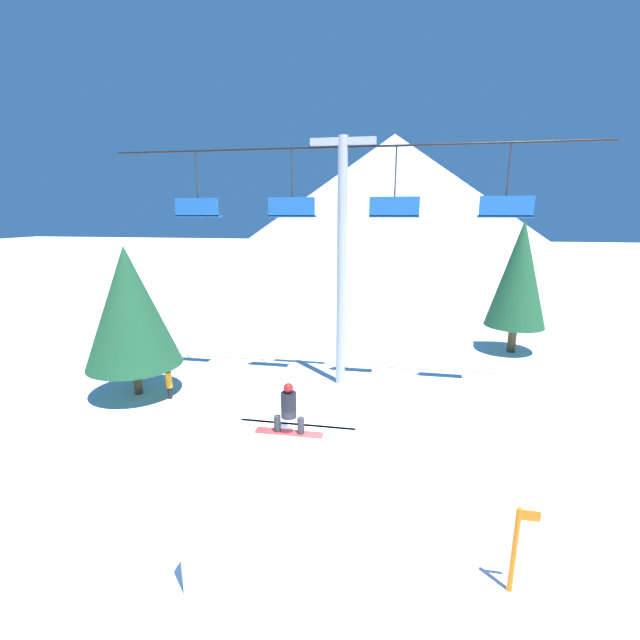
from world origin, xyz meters
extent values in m
plane|color=white|center=(0.00, 0.00, 0.00)|extent=(220.00, 220.00, 0.00)
cone|color=silver|center=(0.00, 76.10, 10.42)|extent=(60.95, 60.95, 20.85)
cube|color=white|center=(-0.66, -0.47, 0.96)|extent=(2.77, 3.22, 1.93)
cube|color=silver|center=(-0.66, 1.09, 1.90)|extent=(2.77, 0.10, 0.06)
cube|color=#B22D2D|center=(-0.74, 0.65, 1.94)|extent=(1.56, 0.26, 0.03)
cylinder|color=black|center=(-1.01, 0.65, 2.14)|extent=(0.16, 0.16, 0.38)
cylinder|color=black|center=(-0.47, 0.65, 2.14)|extent=(0.16, 0.16, 0.38)
cylinder|color=black|center=(-0.74, 0.65, 2.62)|extent=(0.35, 0.35, 0.58)
sphere|color=maroon|center=(-0.74, 0.65, 3.03)|extent=(0.22, 0.22, 0.22)
cylinder|color=#9E9EA3|center=(-0.61, 8.53, 4.76)|extent=(0.37, 0.37, 9.52)
cube|color=#9E9EA3|center=(-0.61, 8.53, 9.32)|extent=(2.40, 0.24, 0.24)
cylinder|color=black|center=(-0.61, 8.53, 9.12)|extent=(18.06, 0.08, 0.08)
cylinder|color=#28282D|center=(-6.37, 8.53, 7.90)|extent=(0.06, 0.06, 2.44)
cube|color=#195199|center=(-6.37, 8.53, 6.68)|extent=(1.80, 0.44, 0.08)
cube|color=#195199|center=(-6.37, 8.35, 7.03)|extent=(1.80, 0.08, 0.70)
cylinder|color=#28282D|center=(-2.53, 8.53, 7.90)|extent=(0.06, 0.06, 2.44)
cube|color=#195199|center=(-2.53, 8.53, 6.68)|extent=(1.80, 0.44, 0.08)
cube|color=#195199|center=(-2.53, 8.35, 7.03)|extent=(1.80, 0.08, 0.70)
cylinder|color=#28282D|center=(1.30, 8.53, 7.90)|extent=(0.06, 0.06, 2.44)
cube|color=#195199|center=(1.30, 8.53, 6.68)|extent=(1.80, 0.44, 0.08)
cube|color=#195199|center=(1.30, 8.35, 7.03)|extent=(1.80, 0.08, 0.70)
cylinder|color=#28282D|center=(5.14, 8.53, 7.90)|extent=(0.06, 0.06, 2.44)
cube|color=#195199|center=(5.14, 8.53, 6.68)|extent=(1.80, 0.44, 0.08)
cube|color=#195199|center=(5.14, 8.35, 7.03)|extent=(1.80, 0.08, 0.70)
cylinder|color=#4C3823|center=(-8.14, 6.01, 0.60)|extent=(0.30, 0.30, 1.19)
cone|color=#194728|center=(-8.14, 6.01, 3.44)|extent=(3.47, 3.47, 4.49)
cylinder|color=#4C3823|center=(7.34, 14.15, 0.67)|extent=(0.40, 0.40, 1.35)
cone|color=#194728|center=(7.34, 14.15, 3.94)|extent=(2.84, 2.84, 5.19)
cylinder|color=orange|center=(3.81, -0.89, 0.87)|extent=(0.10, 0.10, 1.75)
cube|color=orange|center=(3.99, -0.89, 1.63)|extent=(0.36, 0.02, 0.20)
cylinder|color=black|center=(-6.71, 5.81, 0.23)|extent=(0.17, 0.17, 0.45)
cylinder|color=orange|center=(-6.71, 5.81, 0.75)|extent=(0.24, 0.24, 0.60)
sphere|color=#232328|center=(-6.71, 5.81, 1.14)|extent=(0.18, 0.18, 0.18)
camera|label=1|loc=(1.53, -7.87, 6.75)|focal=24.00mm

